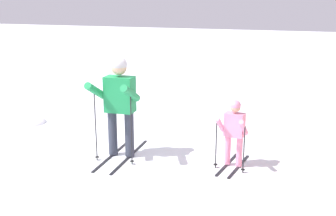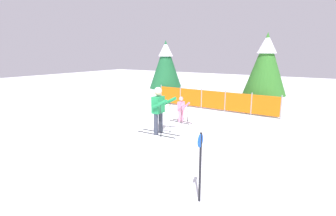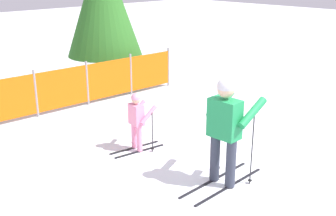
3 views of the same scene
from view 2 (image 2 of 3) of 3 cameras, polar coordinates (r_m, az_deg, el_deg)
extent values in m
plane|color=white|center=(10.02, -2.14, -6.22)|extent=(60.00, 60.00, 0.00)
cube|color=black|center=(10.49, -1.60, -5.32)|extent=(1.74, 0.09, 0.02)
cube|color=black|center=(10.23, -2.61, -5.79)|extent=(1.74, 0.09, 0.02)
cylinder|color=#333847|center=(10.37, -1.62, -3.09)|extent=(0.16, 0.16, 0.82)
cylinder|color=#333847|center=(10.11, -2.63, -3.50)|extent=(0.16, 0.16, 0.82)
cube|color=#1E8C4C|center=(10.07, -2.15, 0.73)|extent=(0.31, 0.52, 0.64)
cylinder|color=#1E8C4C|center=(10.16, 0.22, 1.44)|extent=(0.65, 0.14, 0.42)
cylinder|color=#1E8C4C|center=(9.63, -1.75, 0.85)|extent=(0.65, 0.14, 0.42)
sphere|color=#D8AD8C|center=(9.99, -2.17, 3.46)|extent=(0.27, 0.27, 0.27)
sphere|color=silver|center=(9.98, -2.17, 3.74)|extent=(0.29, 0.29, 0.29)
cylinder|color=black|center=(10.29, 0.44, -2.01)|extent=(0.02, 0.02, 1.28)
cylinder|color=black|center=(10.45, 0.44, -5.10)|extent=(0.07, 0.07, 0.01)
cylinder|color=black|center=(9.74, -1.60, -2.82)|extent=(0.02, 0.02, 1.28)
cylinder|color=black|center=(9.90, -1.58, -6.08)|extent=(0.07, 0.07, 0.01)
cube|color=black|center=(12.17, 3.12, -2.89)|extent=(1.10, 0.21, 0.02)
cube|color=black|center=(12.01, 2.50, -3.08)|extent=(1.10, 0.21, 0.02)
cylinder|color=pink|center=(12.11, 3.14, -1.64)|extent=(0.10, 0.10, 0.52)
cylinder|color=pink|center=(11.95, 2.51, -1.82)|extent=(0.10, 0.10, 0.52)
cube|color=pink|center=(11.92, 2.85, 0.45)|extent=(0.23, 0.35, 0.41)
cylinder|color=pink|center=(11.98, 4.05, 0.60)|extent=(0.38, 0.14, 0.34)
cylinder|color=pink|center=(11.67, 2.83, 0.31)|extent=(0.38, 0.14, 0.34)
sphere|color=#D8AD8C|center=(11.87, 2.87, 1.91)|extent=(0.17, 0.17, 0.17)
sphere|color=pink|center=(11.86, 2.87, 2.05)|extent=(0.18, 0.18, 0.18)
cylinder|color=black|center=(12.06, 4.33, -1.10)|extent=(0.02, 0.02, 0.82)
cylinder|color=black|center=(12.14, 4.31, -2.70)|extent=(0.07, 0.07, 0.01)
cylinder|color=black|center=(11.68, 2.89, -1.50)|extent=(0.02, 0.02, 0.82)
cylinder|color=black|center=(11.77, 2.87, -3.15)|extent=(0.07, 0.07, 0.01)
cylinder|color=gray|center=(16.43, -1.46, 3.05)|extent=(0.06, 0.06, 1.16)
cylinder|color=gray|center=(15.64, 2.72, 2.59)|extent=(0.06, 0.06, 1.16)
cylinder|color=gray|center=(14.95, 7.31, 2.06)|extent=(0.06, 0.06, 1.16)
cylinder|color=gray|center=(14.36, 12.32, 1.48)|extent=(0.06, 0.06, 1.16)
cylinder|color=gray|center=(13.89, 17.70, 0.84)|extent=(0.06, 0.06, 1.16)
cylinder|color=gray|center=(13.56, 23.40, 0.15)|extent=(0.06, 0.06, 1.16)
cube|color=orange|center=(16.02, 0.58, 2.82)|extent=(1.41, 0.08, 0.98)
cube|color=orange|center=(15.28, 4.97, 2.33)|extent=(1.41, 0.08, 0.98)
cube|color=orange|center=(14.64, 9.77, 1.78)|extent=(1.41, 0.08, 0.98)
cube|color=orange|center=(14.11, 14.96, 1.16)|extent=(1.41, 0.08, 0.98)
cube|color=orange|center=(13.71, 20.51, 0.50)|extent=(1.41, 0.08, 0.98)
cylinder|color=#4C3823|center=(15.29, 19.96, 1.13)|extent=(0.28, 0.28, 0.88)
cone|color=#2F7026|center=(15.07, 20.52, 8.96)|extent=(2.25, 2.25, 3.30)
cone|color=white|center=(15.06, 20.82, 12.96)|extent=(1.01, 1.01, 0.99)
cylinder|color=#4C3823|center=(17.47, -0.49, 3.03)|extent=(0.26, 0.26, 0.83)
cone|color=#1D6134|center=(17.28, -0.50, 9.46)|extent=(2.11, 2.11, 3.09)
cone|color=white|center=(17.26, -0.51, 12.73)|extent=(0.95, 0.95, 0.93)
cylinder|color=black|center=(5.65, 7.01, -12.79)|extent=(0.05, 0.05, 1.53)
cylinder|color=blue|center=(5.40, 7.06, -7.04)|extent=(0.05, 0.28, 0.28)
ellipsoid|color=white|center=(9.23, -18.69, -8.49)|extent=(0.71, 0.60, 0.28)
camera|label=1|loc=(11.21, 38.31, 8.15)|focal=45.00mm
camera|label=3|loc=(11.46, -36.74, 11.38)|focal=45.00mm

